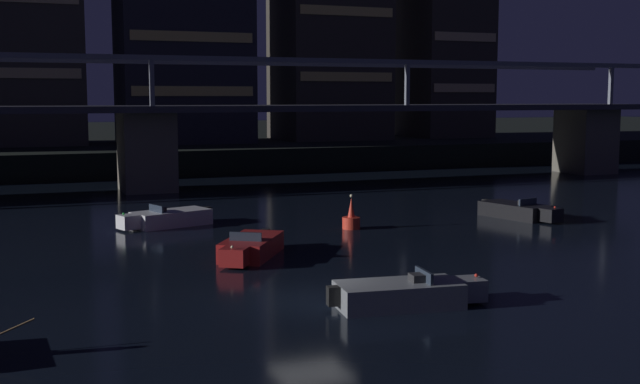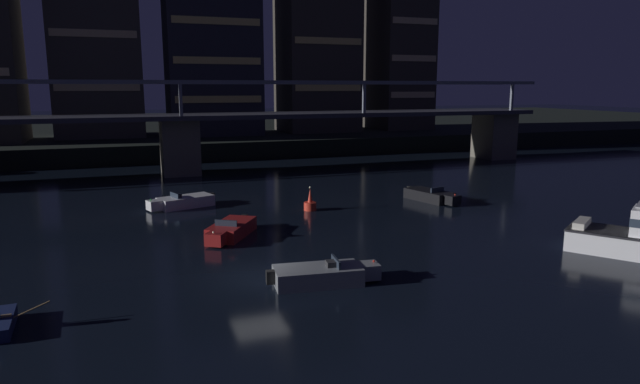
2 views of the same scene
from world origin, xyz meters
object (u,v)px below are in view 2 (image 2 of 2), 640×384
object	(u,v)px
river_bridge	(179,131)
speedboat_near_right	(431,196)
tower_east_tall	(317,20)
speedboat_mid_left	(322,275)
channel_buoy	(310,204)
speedboat_near_center	(230,230)
tower_west_tall	(93,9)
tower_east_low	(397,41)
speedboat_mid_center	(183,202)
tower_central	(212,42)

from	to	relation	value
river_bridge	speedboat_near_right	bearing A→B (deg)	-50.60
speedboat_near_right	tower_east_tall	bearing A→B (deg)	82.44
tower_east_tall	speedboat_mid_left	size ratio (longest dim) A/B	6.22
channel_buoy	speedboat_near_center	bearing A→B (deg)	-142.81
tower_west_tall	speedboat_near_right	bearing A→B (deg)	-60.27
tower_west_tall	tower_east_low	size ratio (longest dim) A/B	1.21
tower_west_tall	speedboat_near_right	distance (m)	52.95
tower_east_low	speedboat_mid_center	world-z (taller)	tower_east_low
speedboat_near_center	tower_west_tall	bearing A→B (deg)	99.32
speedboat_near_right	tower_central	bearing A→B (deg)	103.60
river_bridge	speedboat_mid_left	bearing A→B (deg)	-85.91
speedboat_mid_left	speedboat_mid_center	size ratio (longest dim) A/B	1.02
tower_central	channel_buoy	xyz separation A→B (m)	(-0.03, -41.05, -14.21)
tower_west_tall	speedboat_mid_left	xyz separation A→B (m)	(10.30, -57.74, -18.13)
tower_east_tall	speedboat_mid_center	distance (m)	48.42
speedboat_near_right	speedboat_mid_center	bearing A→B (deg)	167.28
tower_east_tall	speedboat_near_right	world-z (taller)	tower_east_tall
speedboat_near_center	channel_buoy	size ratio (longest dim) A/B	2.73
tower_west_tall	speedboat_mid_center	distance (m)	43.48
channel_buoy	river_bridge	bearing A→B (deg)	108.60
speedboat_mid_center	channel_buoy	distance (m)	9.46
tower_east_tall	speedboat_mid_center	size ratio (longest dim) A/B	6.35
tower_west_tall	speedboat_near_center	xyz separation A→B (m)	(7.93, -48.32, -18.13)
tower_central	speedboat_mid_center	size ratio (longest dim) A/B	4.93
speedboat_near_center	speedboat_mid_left	distance (m)	9.71
tower_east_low	speedboat_mid_left	distance (m)	68.85
speedboat_near_right	tower_west_tall	bearing A→B (deg)	119.73
tower_central	speedboat_near_center	bearing A→B (deg)	-98.38
tower_central	channel_buoy	size ratio (longest dim) A/B	14.37
tower_east_low	speedboat_mid_left	bearing A→B (deg)	-120.22
river_bridge	tower_west_tall	distance (m)	27.82
river_bridge	channel_buoy	bearing A→B (deg)	-71.40
speedboat_near_right	speedboat_mid_left	xyz separation A→B (m)	(-14.37, -14.54, 0.00)
river_bridge	channel_buoy	distance (m)	22.01
river_bridge	speedboat_mid_center	bearing A→B (deg)	-95.55
tower_west_tall	tower_east_low	world-z (taller)	tower_west_tall
tower_central	tower_east_tall	bearing A→B (deg)	4.04
river_bridge	tower_west_tall	size ratio (longest dim) A/B	2.49
speedboat_near_center	speedboat_near_right	bearing A→B (deg)	17.00
speedboat_near_right	channel_buoy	size ratio (longest dim) A/B	2.95
tower_east_tall	speedboat_near_center	world-z (taller)	tower_east_tall
tower_east_tall	channel_buoy	size ratio (longest dim) A/B	18.51
tower_east_low	speedboat_near_right	xyz separation A→B (m)	(-19.42, -43.47, -15.31)
tower_west_tall	tower_east_tall	distance (m)	30.29
speedboat_near_center	speedboat_mid_left	size ratio (longest dim) A/B	0.92
speedboat_near_right	channel_buoy	distance (m)	9.97
speedboat_near_right	speedboat_mid_center	distance (m)	18.93
tower_east_low	speedboat_mid_center	distance (m)	56.69
tower_central	speedboat_near_center	distance (m)	48.82
speedboat_mid_left	channel_buoy	size ratio (longest dim) A/B	2.97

